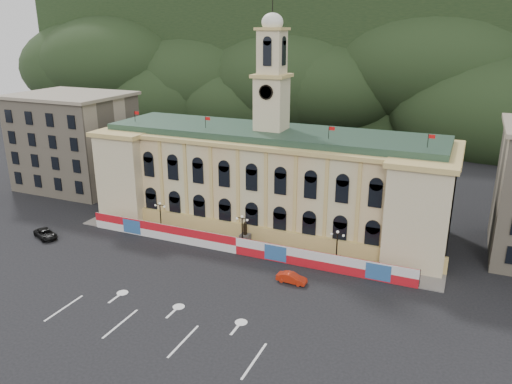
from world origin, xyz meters
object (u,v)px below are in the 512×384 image
at_px(statue, 245,238).
at_px(lamp_center, 242,229).
at_px(red_sedan, 292,278).
at_px(black_suv, 46,234).

relative_size(statue, lamp_center, 0.72).
xyz_separation_m(lamp_center, red_sedan, (10.08, -6.87, -2.43)).
relative_size(statue, black_suv, 0.70).
xyz_separation_m(statue, lamp_center, (0.00, -1.00, 1.89)).
xyz_separation_m(lamp_center, black_suv, (-29.21, -8.67, -2.40)).
xyz_separation_m(statue, black_suv, (-29.21, -9.67, -0.51)).
height_order(statue, lamp_center, lamp_center).
xyz_separation_m(statue, red_sedan, (10.08, -7.87, -0.55)).
bearing_deg(black_suv, red_sedan, -63.56).
distance_m(lamp_center, red_sedan, 12.44).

